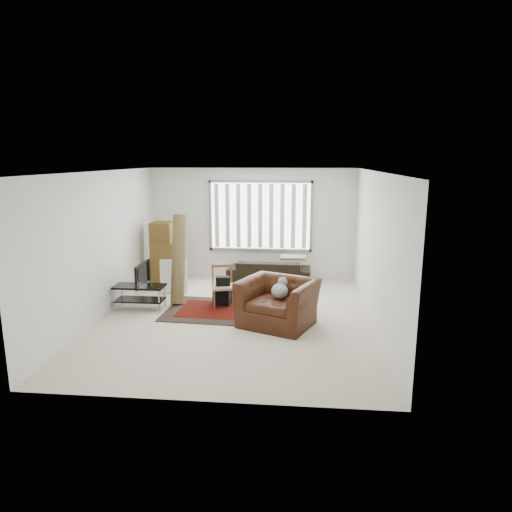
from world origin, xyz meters
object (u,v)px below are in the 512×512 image
(side_chair, at_px, (223,284))
(moving_boxes, at_px, (165,256))
(sofa, at_px, (269,268))
(tv_stand, at_px, (140,292))
(armchair, at_px, (278,299))

(side_chair, bearing_deg, moving_boxes, 124.42)
(side_chair, bearing_deg, sofa, 51.73)
(tv_stand, relative_size, armchair, 0.62)
(sofa, relative_size, armchair, 1.23)
(armchair, bearing_deg, tv_stand, -169.03)
(tv_stand, bearing_deg, sofa, 41.49)
(sofa, relative_size, side_chair, 2.34)
(tv_stand, relative_size, side_chair, 1.18)
(sofa, bearing_deg, tv_stand, 42.71)
(tv_stand, height_order, side_chair, side_chair)
(sofa, distance_m, side_chair, 1.96)
(sofa, bearing_deg, armchair, 98.53)
(side_chair, bearing_deg, tv_stand, 178.18)
(tv_stand, xyz_separation_m, sofa, (2.40, 2.13, 0.02))
(tv_stand, relative_size, sofa, 0.50)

